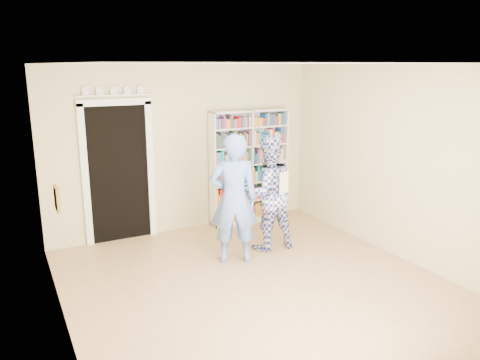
# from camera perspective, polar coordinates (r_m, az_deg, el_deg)

# --- Properties ---
(floor) EXTENTS (5.00, 5.00, 0.00)m
(floor) POSITION_cam_1_polar(r_m,az_deg,el_deg) (5.94, 2.59, -13.05)
(floor) COLOR #A97E51
(floor) RESTS_ON ground
(ceiling) EXTENTS (5.00, 5.00, 0.00)m
(ceiling) POSITION_cam_1_polar(r_m,az_deg,el_deg) (5.29, 2.92, 14.00)
(ceiling) COLOR white
(ceiling) RESTS_ON wall_back
(wall_back) EXTENTS (4.50, 0.00, 4.50)m
(wall_back) POSITION_cam_1_polar(r_m,az_deg,el_deg) (7.67, -6.71, 3.76)
(wall_back) COLOR beige
(wall_back) RESTS_ON floor
(wall_left) EXTENTS (0.00, 5.00, 5.00)m
(wall_left) POSITION_cam_1_polar(r_m,az_deg,el_deg) (4.78, -21.32, -3.36)
(wall_left) COLOR beige
(wall_left) RESTS_ON floor
(wall_right) EXTENTS (0.00, 5.00, 5.00)m
(wall_right) POSITION_cam_1_polar(r_m,az_deg,el_deg) (6.85, 19.25, 1.84)
(wall_right) COLOR beige
(wall_right) RESTS_ON floor
(bookshelf) EXTENTS (1.42, 0.27, 1.95)m
(bookshelf) POSITION_cam_1_polar(r_m,az_deg,el_deg) (8.06, 1.13, 1.68)
(bookshelf) COLOR white
(bookshelf) RESTS_ON floor
(doorway) EXTENTS (1.10, 0.08, 2.43)m
(doorway) POSITION_cam_1_polar(r_m,az_deg,el_deg) (7.37, -14.62, 1.63)
(doorway) COLOR black
(doorway) RESTS_ON floor
(wall_art) EXTENTS (0.03, 0.25, 0.25)m
(wall_art) POSITION_cam_1_polar(r_m,az_deg,el_deg) (4.96, -21.42, -2.16)
(wall_art) COLOR brown
(wall_art) RESTS_ON wall_left
(man_blue) EXTENTS (0.77, 0.64, 1.81)m
(man_blue) POSITION_cam_1_polar(r_m,az_deg,el_deg) (6.38, -0.76, -2.34)
(man_blue) COLOR #638ADD
(man_blue) RESTS_ON floor
(man_plaid) EXTENTS (0.87, 0.69, 1.71)m
(man_plaid) POSITION_cam_1_polar(r_m,az_deg,el_deg) (6.88, 3.38, -1.59)
(man_plaid) COLOR navy
(man_plaid) RESTS_ON floor
(paper_sheet) EXTENTS (0.21, 0.10, 0.31)m
(paper_sheet) POSITION_cam_1_polar(r_m,az_deg,el_deg) (6.66, 5.38, -0.32)
(paper_sheet) COLOR white
(paper_sheet) RESTS_ON man_plaid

